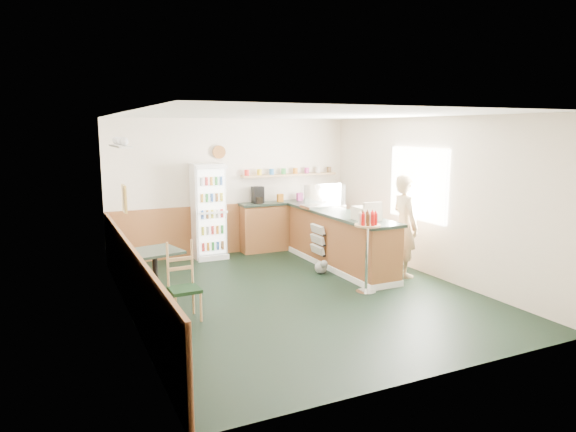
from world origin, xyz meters
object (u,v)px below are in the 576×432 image
display_case (323,196)px  shopkeeper (405,226)px  cash_register (366,213)px  cafe_table (155,265)px  condiment_stand (367,238)px  cafe_chair (183,279)px  drinks_fridge (209,211)px

display_case → shopkeeper: bearing=-66.5°
display_case → cash_register: bearing=-90.0°
display_case → cafe_table: bearing=-162.4°
condiment_stand → cafe_chair: 2.83m
cash_register → cafe_chair: cash_register is taller
cash_register → shopkeeper: size_ratio=0.23×
shopkeeper → cafe_table: bearing=91.1°
condiment_stand → shopkeeper: bearing=24.8°
shopkeeper → condiment_stand: (-1.10, -0.51, -0.01)m
drinks_fridge → cafe_chair: size_ratio=1.78×
cash_register → cafe_table: cash_register is taller
cash_register → condiment_stand: (-0.40, -0.63, -0.26)m
drinks_fridge → cafe_table: drinks_fridge is taller
drinks_fridge → condiment_stand: size_ratio=1.48×
drinks_fridge → display_case: 2.23m
drinks_fridge → condiment_stand: (1.55, -3.15, -0.06)m
display_case → condiment_stand: bearing=-100.8°
shopkeeper → cafe_table: shopkeeper is taller
drinks_fridge → cafe_table: size_ratio=2.24×
cafe_table → shopkeeper: bearing=-7.3°
cash_register → display_case: bearing=92.1°
display_case → shopkeeper: size_ratio=0.45×
cash_register → shopkeeper: 0.75m
drinks_fridge → cafe_table: (-1.45, -2.11, -0.39)m
cafe_chair → drinks_fridge: bearing=65.2°
display_case → cafe_table: size_ratio=0.95×
condiment_stand → cafe_table: condiment_stand is taller
drinks_fridge → cash_register: drinks_fridge is taller
shopkeeper → drinks_fridge: bearing=53.5°
shopkeeper → cafe_chair: (-3.91, -0.36, -0.33)m
drinks_fridge → cafe_chair: bearing=-112.8°
condiment_stand → cafe_table: bearing=160.9°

